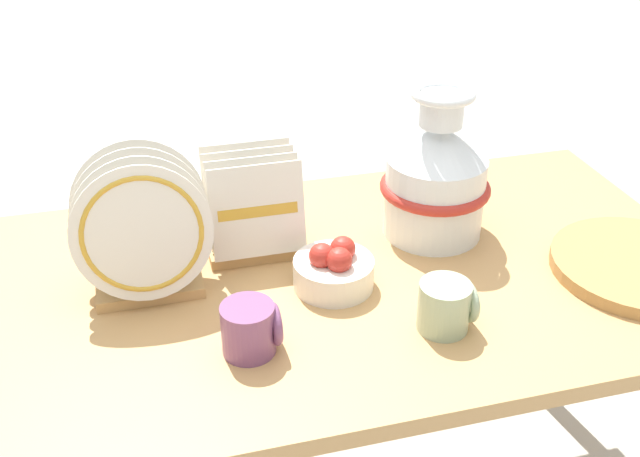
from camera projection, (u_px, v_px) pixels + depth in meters
display_table at (320, 308)px, 1.51m from camera, size 1.59×0.83×0.74m
ceramic_vase at (436, 176)px, 1.56m from camera, size 0.23×0.23×0.32m
dish_rack_round_plates at (143, 235)px, 1.38m from camera, size 0.25×0.17×0.28m
dish_rack_square_plates at (254, 215)px, 1.53m from camera, size 0.20×0.16×0.21m
wicker_charger_stack at (639, 266)px, 1.48m from camera, size 0.35×0.35×0.03m
mug_plum_glaze at (251, 328)px, 1.26m from camera, size 0.10×0.09×0.09m
mug_sage_glaze at (447, 306)px, 1.31m from camera, size 0.10×0.09×0.09m
fruit_bowl at (334, 269)px, 1.43m from camera, size 0.16×0.16×0.10m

